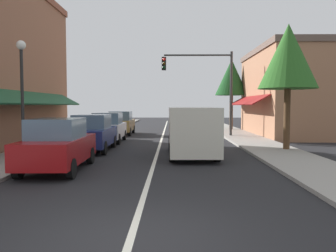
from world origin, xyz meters
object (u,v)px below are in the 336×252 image
(street_lamp_left_near, at_px, (22,80))
(tree_right_near, at_px, (288,57))
(parked_car_third_left, at_px, (108,128))
(tree_right_far, at_px, (231,78))
(parked_car_far_left, at_px, (121,123))
(van_in_lane, at_px, (192,130))
(traffic_signal_mast_arm, at_px, (208,79))
(parked_car_second_left, at_px, (93,133))
(parked_car_nearest_left, at_px, (58,145))

(street_lamp_left_near, bearing_deg, tree_right_near, 15.71)
(parked_car_third_left, xyz_separation_m, tree_right_near, (9.35, -4.13, 3.62))
(tree_right_far, bearing_deg, parked_car_far_left, -154.61)
(street_lamp_left_near, height_order, tree_right_near, tree_right_near)
(van_in_lane, bearing_deg, street_lamp_left_near, -166.90)
(parked_car_far_left, xyz_separation_m, tree_right_far, (9.08, 4.31, 3.77))
(traffic_signal_mast_arm, bearing_deg, van_in_lane, -100.08)
(van_in_lane, bearing_deg, tree_right_near, 16.98)
(van_in_lane, distance_m, tree_right_far, 16.35)
(parked_car_second_left, xyz_separation_m, parked_car_far_left, (-0.04, 9.55, 0.00))
(parked_car_second_left, bearing_deg, traffic_signal_mast_arm, 49.35)
(parked_car_second_left, relative_size, tree_right_far, 0.66)
(parked_car_nearest_left, height_order, street_lamp_left_near, street_lamp_left_near)
(tree_right_near, height_order, tree_right_far, tree_right_far)
(parked_car_far_left, distance_m, tree_right_near, 13.87)
(parked_car_nearest_left, distance_m, parked_car_far_left, 14.58)
(parked_car_nearest_left, xyz_separation_m, parked_car_second_left, (0.01, 5.03, 0.00))
(van_in_lane, bearing_deg, tree_right_far, 73.24)
(parked_car_third_left, relative_size, tree_right_far, 0.66)
(parked_car_nearest_left, height_order, parked_car_second_left, same)
(tree_right_far, bearing_deg, van_in_lane, -105.76)
(parked_car_nearest_left, distance_m, traffic_signal_mast_arm, 14.42)
(traffic_signal_mast_arm, xyz_separation_m, tree_right_far, (2.73, 6.32, 0.61))
(parked_car_far_left, distance_m, street_lamp_left_near, 13.09)
(tree_right_near, bearing_deg, street_lamp_left_near, -164.29)
(parked_car_second_left, height_order, tree_right_far, tree_right_far)
(parked_car_second_left, bearing_deg, van_in_lane, -18.57)
(parked_car_nearest_left, height_order, van_in_lane, van_in_lane)
(parked_car_second_left, height_order, traffic_signal_mast_arm, traffic_signal_mast_arm)
(traffic_signal_mast_arm, distance_m, tree_right_far, 6.91)
(parked_car_far_left, height_order, tree_right_near, tree_right_near)
(van_in_lane, xyz_separation_m, tree_right_far, (4.34, 15.37, 3.50))
(van_in_lane, distance_m, traffic_signal_mast_arm, 9.64)
(van_in_lane, bearing_deg, traffic_signal_mast_arm, 78.92)
(tree_right_near, xyz_separation_m, tree_right_far, (-0.29, 13.87, 0.15))
(parked_car_second_left, xyz_separation_m, tree_right_far, (9.04, 13.86, 3.77))
(van_in_lane, relative_size, street_lamp_left_near, 1.11)
(parked_car_far_left, xyz_separation_m, van_in_lane, (4.74, -11.06, 0.27))
(parked_car_second_left, bearing_deg, street_lamp_left_near, -122.43)
(parked_car_second_left, relative_size, van_in_lane, 0.79)
(parked_car_nearest_left, relative_size, parked_car_third_left, 1.00)
(parked_car_far_left, bearing_deg, street_lamp_left_near, -99.17)
(street_lamp_left_near, bearing_deg, parked_car_second_left, 58.27)
(parked_car_second_left, bearing_deg, parked_car_third_left, 89.46)
(parked_car_nearest_left, height_order, parked_car_far_left, same)
(parked_car_third_left, relative_size, parked_car_far_left, 1.00)
(parked_car_nearest_left, relative_size, street_lamp_left_near, 0.88)
(parked_car_nearest_left, distance_m, tree_right_far, 21.28)
(parked_car_second_left, height_order, parked_car_far_left, same)
(parked_car_nearest_left, xyz_separation_m, van_in_lane, (4.71, 3.52, 0.27))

